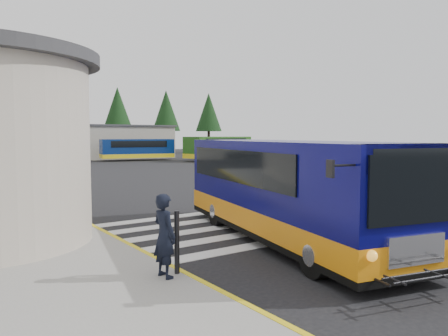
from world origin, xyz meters
TOP-DOWN VIEW (x-y plane):
  - ground at (0.00, 0.00)m, footprint 140.00×140.00m
  - curb_strip at (-4.05, 4.00)m, footprint 0.12×34.00m
  - crosswalk at (-0.50, -0.80)m, footprint 8.00×5.35m
  - depot_building at (6.00, 42.00)m, footprint 26.40×8.40m
  - tree_line at (6.29, 50.00)m, footprint 58.40×4.40m
  - transit_bus at (-0.09, -3.30)m, footprint 4.98×9.98m
  - pedestrian_a at (-4.50, -4.51)m, footprint 0.45×0.63m
  - bollard at (-4.20, -4.46)m, footprint 0.10×0.10m
  - far_bus_a at (12.35, 34.90)m, footprint 8.51×3.71m
  - far_bus_b at (20.29, 29.90)m, footprint 9.53×4.78m

SIDE VIEW (x-z plane):
  - ground at x=0.00m, z-range 0.00..0.00m
  - crosswalk at x=-0.50m, z-range 0.00..0.01m
  - curb_strip at x=-4.05m, z-range 0.00..0.16m
  - bollard at x=-4.20m, z-range 0.15..1.41m
  - pedestrian_a at x=-4.50m, z-range 0.15..1.78m
  - transit_bus at x=-0.09m, z-range -0.06..2.68m
  - far_bus_a at x=12.35m, z-range 0.32..2.44m
  - far_bus_b at x=20.29m, z-range 0.35..2.72m
  - depot_building at x=6.00m, z-range 0.01..4.21m
  - tree_line at x=6.29m, z-range 1.77..11.77m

